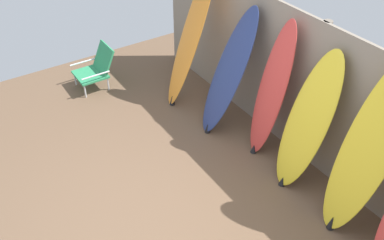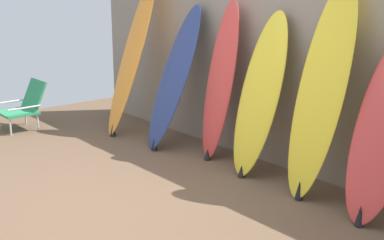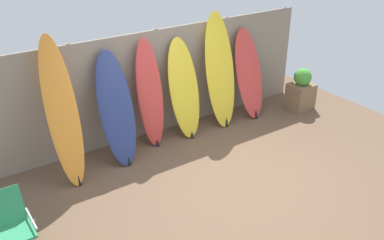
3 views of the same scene
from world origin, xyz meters
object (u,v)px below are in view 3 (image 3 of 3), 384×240
surfboard_yellow_3 (184,89)px  surfboard_yellow_4 (220,72)px  surfboard_red_2 (150,94)px  surfboard_navy_1 (116,109)px  surfboard_red_5 (249,74)px  beach_chair (7,222)px  surfboard_orange_0 (62,113)px  planter_box (301,90)px

surfboard_yellow_3 → surfboard_yellow_4: (0.75, -0.01, 0.15)m
surfboard_red_2 → surfboard_navy_1: bearing=-168.5°
surfboard_red_5 → beach_chair: size_ratio=2.52×
surfboard_navy_1 → surfboard_yellow_3: size_ratio=1.01×
surfboard_orange_0 → planter_box: surfboard_orange_0 is taller
surfboard_orange_0 → surfboard_navy_1: 0.84m
beach_chair → surfboard_yellow_4: bearing=-0.2°
surfboard_yellow_4 → surfboard_red_5: surfboard_yellow_4 is taller
planter_box → surfboard_yellow_4: bearing=166.8°
surfboard_red_2 → planter_box: (3.07, -0.44, -0.51)m
surfboard_navy_1 → beach_chair: size_ratio=2.63×
surfboard_orange_0 → beach_chair: surfboard_orange_0 is taller
surfboard_yellow_4 → beach_chair: 4.16m
surfboard_red_2 → surfboard_red_5: bearing=-1.7°
surfboard_red_2 → surfboard_yellow_3: (0.63, -0.03, -0.05)m
surfboard_red_2 → surfboard_red_5: size_ratio=1.09×
surfboard_orange_0 → surfboard_red_5: 3.52m
surfboard_yellow_3 → surfboard_red_5: bearing=-1.0°
planter_box → surfboard_orange_0: bearing=176.8°
surfboard_yellow_3 → planter_box: bearing=-9.4°
surfboard_red_5 → planter_box: 1.18m
surfboard_yellow_4 → beach_chair: surfboard_yellow_4 is taller
surfboard_navy_1 → surfboard_yellow_3: bearing=4.4°
surfboard_yellow_4 → planter_box: 1.85m
surfboard_navy_1 → surfboard_red_2: (0.66, 0.13, 0.04)m
surfboard_orange_0 → planter_box: size_ratio=2.54×
surfboard_yellow_3 → planter_box: (2.44, -0.40, -0.46)m
surfboard_navy_1 → planter_box: size_ratio=2.09×
surfboard_yellow_3 → beach_chair: surfboard_yellow_3 is taller
surfboard_orange_0 → surfboard_red_2: size_ratio=1.17×
beach_chair → surfboard_navy_1: bearing=12.6°
surfboard_navy_1 → surfboard_yellow_4: (2.03, 0.09, 0.15)m
beach_chair → surfboard_red_5: bearing=-2.7°
surfboard_yellow_3 → surfboard_yellow_4: 0.76m
surfboard_navy_1 → planter_box: bearing=-4.7°
planter_box → surfboard_navy_1: bearing=175.3°
surfboard_navy_1 → surfboard_red_5: surfboard_navy_1 is taller
surfboard_orange_0 → surfboard_navy_1: bearing=3.4°
surfboard_orange_0 → beach_chair: size_ratio=3.21×
surfboard_yellow_3 → surfboard_red_5: size_ratio=1.03×
surfboard_orange_0 → surfboard_yellow_3: bearing=4.0°
surfboard_orange_0 → surfboard_red_2: surfboard_orange_0 is taller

